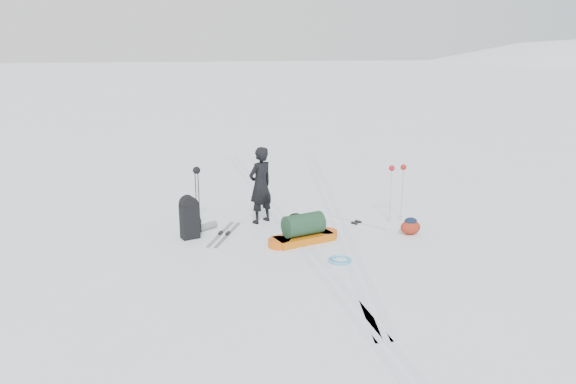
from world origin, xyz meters
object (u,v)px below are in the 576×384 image
ski_poles_black (197,177)px  skier (260,185)px  pulk_sled (303,231)px  expedition_rucksack (192,218)px

ski_poles_black → skier: bearing=-12.5°
pulk_sled → ski_poles_black: 2.85m
skier → expedition_rucksack: 1.88m
skier → pulk_sled: 1.82m
skier → expedition_rucksack: size_ratio=1.90×
ski_poles_black → expedition_rucksack: bearing=-113.4°
expedition_rucksack → ski_poles_black: (0.17, 0.79, 0.72)m
expedition_rucksack → skier: bearing=4.9°
ski_poles_black → pulk_sled: bearing=-46.8°
pulk_sled → expedition_rucksack: (-2.36, 0.77, 0.20)m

